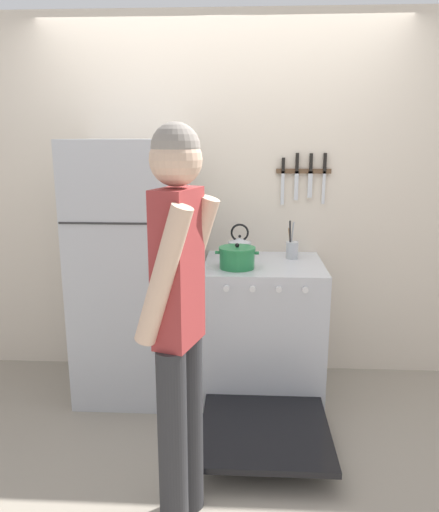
{
  "coord_description": "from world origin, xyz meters",
  "views": [
    {
      "loc": [
        0.18,
        -3.54,
        1.72
      ],
      "look_at": [
        0.01,
        -0.49,
        0.99
      ],
      "focal_mm": 35.0,
      "sensor_mm": 36.0,
      "label": 1
    }
  ],
  "objects": [
    {
      "name": "ground_plane",
      "position": [
        0.0,
        0.0,
        0.0
      ],
      "size": [
        14.0,
        14.0,
        0.0
      ],
      "primitive_type": "plane",
      "color": "gray"
    },
    {
      "name": "wall_back",
      "position": [
        0.0,
        0.03,
        1.27
      ],
      "size": [
        10.0,
        0.06,
        2.55
      ],
      "color": "beige",
      "rests_on": "ground_plane"
    },
    {
      "name": "refrigerator",
      "position": [
        -0.57,
        -0.36,
        0.85
      ],
      "size": [
        0.7,
        0.74,
        1.71
      ],
      "color": "#B7BABF",
      "rests_on": "ground_plane"
    },
    {
      "name": "stove_range",
      "position": [
        0.3,
        -0.38,
        0.45
      ],
      "size": [
        0.78,
        1.41,
        0.91
      ],
      "color": "silver",
      "rests_on": "ground_plane"
    },
    {
      "name": "dutch_oven_pot",
      "position": [
        0.12,
        -0.48,
        0.98
      ],
      "size": [
        0.27,
        0.23,
        0.16
      ],
      "color": "#237A42",
      "rests_on": "stove_range"
    },
    {
      "name": "tea_kettle",
      "position": [
        0.14,
        -0.21,
        0.99
      ],
      "size": [
        0.2,
        0.16,
        0.24
      ],
      "color": "silver",
      "rests_on": "stove_range"
    },
    {
      "name": "utensil_jar",
      "position": [
        0.49,
        -0.2,
        0.98
      ],
      "size": [
        0.08,
        0.08,
        0.26
      ],
      "color": "#B7BABF",
      "rests_on": "stove_range"
    },
    {
      "name": "person",
      "position": [
        -0.1,
        -1.58,
        1.01
      ],
      "size": [
        0.36,
        0.42,
        1.78
      ],
      "rotation": [
        0.0,
        0.0,
        1.26
      ],
      "color": "#2D2D30",
      "rests_on": "ground_plane"
    },
    {
      "name": "wall_knife_strip",
      "position": [
        0.58,
        -0.02,
        1.49
      ],
      "size": [
        0.38,
        0.03,
        0.36
      ],
      "color": "brown"
    }
  ]
}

